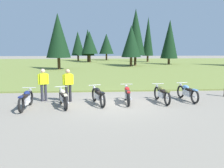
{
  "coord_description": "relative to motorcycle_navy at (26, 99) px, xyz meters",
  "views": [
    {
      "loc": [
        -0.83,
        -11.29,
        2.72
      ],
      "look_at": [
        0.0,
        0.6,
        0.9
      ],
      "focal_mm": 38.04,
      "sensor_mm": 36.0,
      "label": 1
    }
  ],
  "objects": [
    {
      "name": "forest_treeline",
      "position": [
        9.49,
        28.32,
        3.75
      ],
      "size": [
        28.92,
        24.51,
        8.37
      ],
      "color": "#47331E",
      "rests_on": "ground"
    },
    {
      "name": "motorcycle_black",
      "position": [
        3.25,
        0.61,
        0.0
      ],
      "size": [
        0.8,
        2.05,
        0.88
      ],
      "color": "black",
      "rests_on": "ground"
    },
    {
      "name": "motorcycle_navy",
      "position": [
        0.0,
        0.0,
        0.0
      ],
      "size": [
        0.62,
        2.1,
        0.88
      ],
      "color": "black",
      "rests_on": "ground"
    },
    {
      "name": "motorcycle_cream",
      "position": [
        1.62,
        0.24,
        0.0
      ],
      "size": [
        0.81,
        2.05,
        0.88
      ],
      "color": "black",
      "rests_on": "ground"
    },
    {
      "name": "motorcycle_red",
      "position": [
        4.7,
        0.78,
        0.0
      ],
      "size": [
        0.62,
        2.1,
        0.88
      ],
      "color": "black",
      "rests_on": "ground"
    },
    {
      "name": "grass_moorland",
      "position": [
        3.96,
        25.83,
        -0.39
      ],
      "size": [
        80.0,
        44.0,
        0.1
      ],
      "primitive_type": "cube",
      "color": "olive",
      "rests_on": "ground"
    },
    {
      "name": "rider_with_back_turned",
      "position": [
        0.47,
        1.51,
        0.51
      ],
      "size": [
        0.52,
        0.34,
        1.67
      ],
      "color": "#2D2D38",
      "rests_on": "ground"
    },
    {
      "name": "motorcycle_sky_blue",
      "position": [
        7.88,
        1.1,
        0.0
      ],
      "size": [
        0.66,
        2.09,
        0.88
      ],
      "color": "black",
      "rests_on": "ground"
    },
    {
      "name": "motorcycle_olive",
      "position": [
        6.45,
        0.81,
        0.0
      ],
      "size": [
        0.62,
        2.1,
        0.88
      ],
      "color": "black",
      "rests_on": "ground"
    },
    {
      "name": "ground_plane",
      "position": [
        3.96,
        0.61,
        -0.44
      ],
      "size": [
        140.0,
        140.0,
        0.0
      ],
      "primitive_type": "plane",
      "color": "gray"
    },
    {
      "name": "rider_near_row_end",
      "position": [
        1.74,
        1.28,
        0.51
      ],
      "size": [
        0.54,
        0.3,
        1.67
      ],
      "color": "black",
      "rests_on": "ground"
    }
  ]
}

